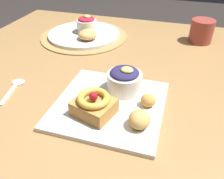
# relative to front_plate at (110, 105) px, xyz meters

# --- Properties ---
(dining_table) EXTENTS (1.21, 1.10, 0.73)m
(dining_table) POSITION_rel_front_plate_xyz_m (-0.03, 0.14, -0.10)
(dining_table) COLOR olive
(dining_table) RESTS_ON ground_plane
(woven_placemat) EXTENTS (0.36, 0.36, 0.00)m
(woven_placemat) POSITION_rel_front_plate_xyz_m (-0.24, 0.41, -0.00)
(woven_placemat) COLOR #997A47
(woven_placemat) RESTS_ON dining_table
(front_plate) EXTENTS (0.27, 0.27, 0.01)m
(front_plate) POSITION_rel_front_plate_xyz_m (0.00, 0.00, 0.00)
(front_plate) COLOR silver
(front_plate) RESTS_ON dining_table
(cake_slice) EXTENTS (0.11, 0.10, 0.06)m
(cake_slice) POSITION_rel_front_plate_xyz_m (-0.02, -0.05, 0.03)
(cake_slice) COLOR #B77F3D
(cake_slice) RESTS_ON front_plate
(berry_ramekin) EXTENTS (0.09, 0.09, 0.08)m
(berry_ramekin) POSITION_rel_front_plate_xyz_m (0.02, 0.06, 0.04)
(berry_ramekin) COLOR silver
(berry_ramekin) RESTS_ON front_plate
(fritter_front) EXTENTS (0.05, 0.05, 0.04)m
(fritter_front) POSITION_rel_front_plate_xyz_m (0.09, -0.06, 0.03)
(fritter_front) COLOR tan
(fritter_front) RESTS_ON front_plate
(fritter_middle) EXTENTS (0.04, 0.04, 0.03)m
(fritter_middle) POSITION_rel_front_plate_xyz_m (0.09, 0.02, 0.02)
(fritter_middle) COLOR gold
(fritter_middle) RESTS_ON front_plate
(back_plate) EXTENTS (0.29, 0.29, 0.01)m
(back_plate) POSITION_rel_front_plate_xyz_m (-0.24, 0.41, 0.01)
(back_plate) COLOR silver
(back_plate) RESTS_ON woven_placemat
(back_ramekin) EXTENTS (0.08, 0.08, 0.07)m
(back_ramekin) POSITION_rel_front_plate_xyz_m (-0.23, 0.42, 0.04)
(back_ramekin) COLOR silver
(back_ramekin) RESTS_ON back_plate
(back_pastry) EXTENTS (0.07, 0.07, 0.04)m
(back_pastry) POSITION_rel_front_plate_xyz_m (-0.20, 0.35, 0.03)
(back_pastry) COLOR tan
(back_pastry) RESTS_ON back_plate
(spoon) EXTENTS (0.05, 0.13, 0.00)m
(spoon) POSITION_rel_front_plate_xyz_m (-0.29, 0.00, -0.00)
(spoon) COLOR silver
(spoon) RESTS_ON dining_table
(coffee_mug) EXTENTS (0.09, 0.09, 0.09)m
(coffee_mug) POSITION_rel_front_plate_xyz_m (0.22, 0.50, 0.04)
(coffee_mug) COLOR #993D33
(coffee_mug) RESTS_ON dining_table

